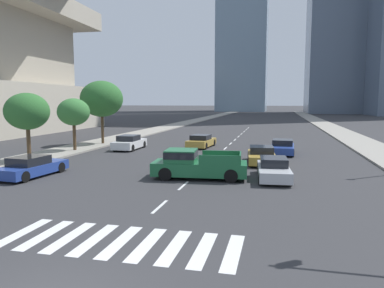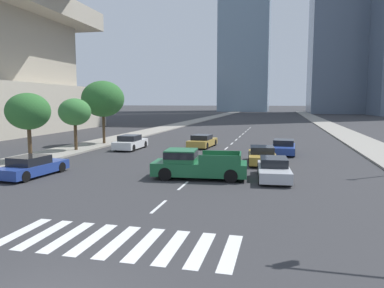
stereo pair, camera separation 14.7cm
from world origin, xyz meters
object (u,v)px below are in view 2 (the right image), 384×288
sedan_gold_0 (202,141)px  sedan_blue_5 (283,147)px  sedan_silver_4 (274,169)px  pickup_truck (195,164)px  street_tree_nearest (28,112)px  sedan_white_1 (130,143)px  street_tree_third (103,99)px  street_tree_second (75,112)px  sedan_blue_3 (32,167)px  sedan_gold_2 (262,156)px

sedan_gold_0 → sedan_blue_5: size_ratio=1.06×
sedan_gold_0 → sedan_silver_4: sedan_gold_0 is taller
pickup_truck → street_tree_nearest: street_tree_nearest is taller
sedan_silver_4 → sedan_blue_5: (0.63, 10.48, 0.00)m
sedan_white_1 → street_tree_third: street_tree_third is taller
sedan_gold_0 → street_tree_third: bearing=96.6°
sedan_white_1 → street_tree_second: street_tree_second is taller
sedan_blue_5 → sedan_blue_3: bearing=-46.2°
street_tree_nearest → street_tree_second: (0.00, 6.14, -0.21)m
sedan_blue_3 → street_tree_second: street_tree_second is taller
sedan_white_1 → street_tree_nearest: size_ratio=0.89×
pickup_truck → sedan_gold_2: (3.54, 6.14, -0.25)m
sedan_gold_0 → sedan_silver_4: bearing=-147.3°
sedan_blue_3 → street_tree_second: size_ratio=1.01×
street_tree_second → street_tree_third: (0.00, 5.37, 1.20)m
pickup_truck → sedan_gold_0: pickup_truck is taller
street_tree_nearest → street_tree_third: size_ratio=0.77×
sedan_silver_4 → street_tree_second: (-17.42, 7.78, 2.95)m
sedan_silver_4 → street_tree_nearest: bearing=-99.9°
street_tree_nearest → pickup_truck: bearing=-11.0°
pickup_truck → sedan_gold_0: (-2.61, 14.31, -0.24)m
sedan_white_1 → street_tree_second: 5.66m
pickup_truck → street_tree_third: size_ratio=0.87×
sedan_blue_5 → street_tree_second: street_tree_second is taller
sedan_blue_3 → street_tree_third: 16.63m
sedan_gold_2 → sedan_blue_5: sedan_blue_5 is taller
pickup_truck → sedan_white_1: size_ratio=1.28×
sedan_gold_2 → sedan_blue_5: (1.54, 5.21, 0.00)m
sedan_white_1 → street_tree_second: (-4.16, -2.52, 2.90)m
street_tree_second → sedan_blue_5: bearing=8.5°
sedan_blue_5 → street_tree_second: (-18.04, -2.69, 2.95)m
sedan_gold_0 → sedan_blue_5: sedan_gold_0 is taller
sedan_white_1 → sedan_blue_5: 13.89m
sedan_white_1 → street_tree_nearest: 10.10m
pickup_truck → sedan_white_1: (-8.81, 11.18, -0.19)m
sedan_blue_3 → street_tree_third: street_tree_third is taller
sedan_blue_5 → sedan_gold_0: bearing=-109.0°
sedan_silver_4 → sedan_blue_5: 10.50m
sedan_silver_4 → sedan_blue_5: size_ratio=1.07×
sedan_gold_0 → sedan_silver_4: size_ratio=0.99×
sedan_gold_0 → street_tree_second: street_tree_second is taller
sedan_silver_4 → pickup_truck: bearing=-83.5°
sedan_gold_2 → sedan_gold_0: bearing=-148.2°
sedan_gold_0 → sedan_gold_2: sedan_gold_0 is taller
sedan_gold_2 → sedan_blue_3: bearing=-64.2°
sedan_white_1 → sedan_silver_4: sedan_white_1 is taller
sedan_blue_3 → sedan_white_1: bearing=1.1°
sedan_white_1 → sedan_blue_3: sedan_white_1 is taller
street_tree_second → sedan_blue_3: bearing=-72.0°
street_tree_third → sedan_blue_5: bearing=-8.4°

